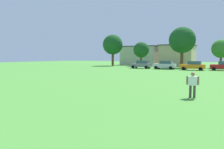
% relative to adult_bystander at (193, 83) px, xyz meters
% --- Properties ---
extents(ground_plane, '(160.00, 160.00, 0.00)m').
position_rel_adult_bystander_xyz_m(ground_plane, '(-5.47, 14.10, -0.93)').
color(ground_plane, '#4C9338').
extents(adult_bystander, '(0.74, 0.36, 1.58)m').
position_rel_adult_bystander_xyz_m(adult_bystander, '(0.00, 0.00, 0.00)').
color(adult_bystander, '#3F3833').
rests_on(adult_bystander, ground).
extents(parked_car_gray_0, '(4.30, 2.02, 1.68)m').
position_rel_adult_bystander_xyz_m(parked_car_gray_0, '(-14.55, 29.76, -0.08)').
color(parked_car_gray_0, slate).
rests_on(parked_car_gray_0, ground).
extents(parked_car_silver_1, '(4.30, 2.02, 1.68)m').
position_rel_adult_bystander_xyz_m(parked_car_silver_1, '(-9.48, 29.45, -0.08)').
color(parked_car_silver_1, silver).
rests_on(parked_car_silver_1, ground).
extents(parked_car_orange_2, '(4.30, 2.02, 1.68)m').
position_rel_adult_bystander_xyz_m(parked_car_orange_2, '(-4.01, 28.66, -0.08)').
color(parked_car_orange_2, orange).
rests_on(parked_car_orange_2, ground).
extents(parked_car_red_3, '(4.30, 2.02, 1.68)m').
position_rel_adult_bystander_xyz_m(parked_car_red_3, '(0.98, 30.07, -0.08)').
color(parked_car_red_3, red).
rests_on(parked_car_red_3, ground).
extents(tree_far_left, '(5.44, 5.44, 8.48)m').
position_rel_adult_bystander_xyz_m(tree_far_left, '(-26.45, 39.13, 4.79)').
color(tree_far_left, brown).
rests_on(tree_far_left, ground).
extents(tree_left, '(4.00, 4.00, 6.23)m').
position_rel_adult_bystander_xyz_m(tree_left, '(-18.20, 39.19, 3.27)').
color(tree_left, brown).
rests_on(tree_left, ground).
extents(tree_center_left, '(5.85, 5.85, 9.12)m').
position_rel_adult_bystander_xyz_m(tree_center_left, '(-7.69, 37.10, 5.22)').
color(tree_center_left, brown).
rests_on(tree_center_left, ground).
extents(tree_center_right, '(3.94, 3.94, 6.14)m').
position_rel_adult_bystander_xyz_m(tree_center_right, '(0.20, 38.26, 3.21)').
color(tree_center_right, brown).
rests_on(tree_center_right, ground).
extents(house_left, '(8.80, 9.24, 5.70)m').
position_rel_adult_bystander_xyz_m(house_left, '(-10.86, 48.07, 1.93)').
color(house_left, beige).
rests_on(house_left, ground).
extents(house_right, '(10.93, 7.40, 5.63)m').
position_rel_adult_bystander_xyz_m(house_right, '(-21.76, 48.07, 1.89)').
color(house_right, beige).
rests_on(house_right, ground).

